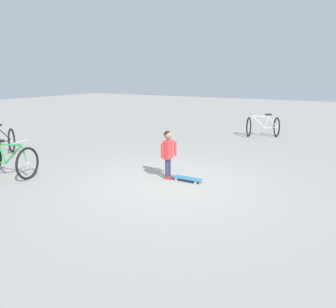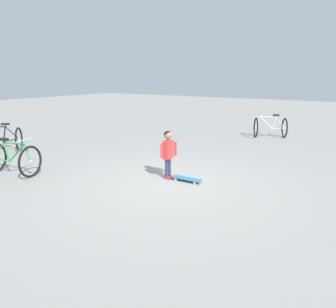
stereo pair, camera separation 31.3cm
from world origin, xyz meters
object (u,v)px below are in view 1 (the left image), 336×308
bicycle_far (8,161)px  bicycle_near (263,126)px  child_person (168,149)px  skateboard (187,179)px

bicycle_far → bicycle_near: bearing=64.6°
child_person → bicycle_far: size_ratio=0.88×
bicycle_near → bicycle_far: (-3.66, -7.71, 0.00)m
skateboard → child_person: bearing=-177.0°
child_person → skateboard: size_ratio=1.64×
skateboard → bicycle_far: bicycle_far is taller
child_person → skateboard: bearing=3.0°
skateboard → bicycle_far: (-3.57, -1.73, 0.32)m
bicycle_near → bicycle_far: 8.53m
child_person → bicycle_far: child_person is taller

